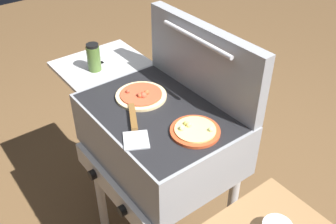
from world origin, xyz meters
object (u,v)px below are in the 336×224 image
object	(u,v)px
pizza_cheese	(195,131)
sauce_jar	(94,57)
spatula	(134,126)
grill	(158,137)
pizza_pepperoni	(141,95)

from	to	relation	value
pizza_cheese	sauce_jar	world-z (taller)	sauce_jar
spatula	grill	bearing A→B (deg)	108.19
grill	pizza_pepperoni	size ratio (longest dim) A/B	4.54
pizza_pepperoni	sauce_jar	distance (m)	0.32
spatula	pizza_pepperoni	bearing A→B (deg)	138.68
grill	pizza_pepperoni	world-z (taller)	pizza_pepperoni
grill	pizza_cheese	distance (m)	0.25
sauce_jar	spatula	bearing A→B (deg)	-10.97
spatula	pizza_cheese	bearing A→B (deg)	45.96
grill	pizza_cheese	xyz separation A→B (m)	(0.20, 0.02, 0.15)
pizza_pepperoni	spatula	bearing A→B (deg)	-41.32
pizza_cheese	sauce_jar	xyz separation A→B (m)	(-0.63, -0.07, 0.05)
pizza_cheese	spatula	bearing A→B (deg)	-134.04
grill	spatula	size ratio (longest dim) A/B	3.75
pizza_cheese	grill	bearing A→B (deg)	-173.59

